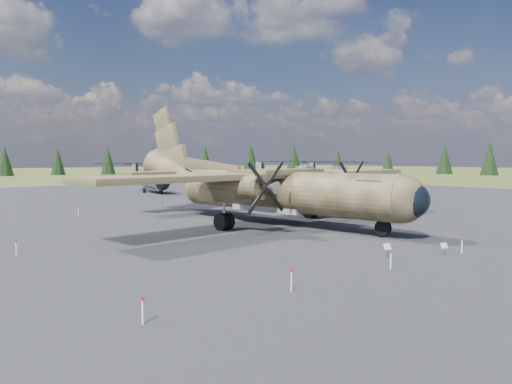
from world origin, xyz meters
TOP-DOWN VIEW (x-y plane):
  - ground at (0.00, 0.00)m, footprint 500.00×500.00m
  - apron at (0.00, 10.00)m, footprint 120.00×120.00m
  - transport_plane at (1.91, 2.56)m, footprint 31.67×28.58m
  - helicopter_near at (10.26, 37.93)m, footprint 19.56×21.36m
  - helicopter_mid at (38.76, 37.36)m, footprint 20.53×22.32m
  - helicopter_far at (52.35, 41.11)m, footprint 19.64×20.97m
  - info_placard_left at (-1.94, -11.74)m, footprint 0.46×0.19m
  - info_placard_right at (0.88, -13.16)m, footprint 0.43×0.22m
  - barrier_fence at (-0.46, -0.08)m, footprint 33.12×29.62m
  - treeline at (-0.70, -8.67)m, footprint 273.61×283.36m

SIDE VIEW (x-z plane):
  - ground at x=0.00m, z-range 0.00..0.00m
  - apron at x=0.00m, z-range -0.02..0.02m
  - info_placard_right at x=0.88m, z-range 0.11..0.75m
  - info_placard_left at x=-1.94m, z-range 0.12..0.84m
  - barrier_fence at x=-0.46m, z-range 0.08..0.93m
  - transport_plane at x=1.91m, z-range -2.22..8.20m
  - helicopter_far at x=52.35m, z-range 0.89..5.16m
  - helicopter_near at x=10.26m, z-range 0.92..5.30m
  - helicopter_mid at x=38.76m, z-range 0.95..5.49m
  - treeline at x=-0.70m, z-range -0.66..10.32m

